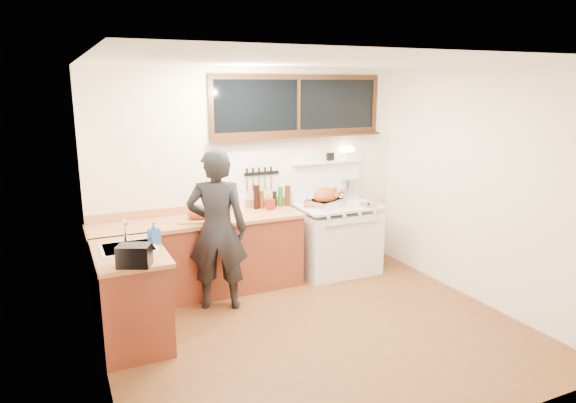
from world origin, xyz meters
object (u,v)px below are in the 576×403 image
vintage_stove (336,237)px  roast_turkey (326,199)px  man (217,230)px  cutting_board (198,216)px

vintage_stove → roast_turkey: vintage_stove is taller
man → cutting_board: man is taller
man → cutting_board: 0.41m
man → cutting_board: size_ratio=3.49×
vintage_stove → roast_turkey: (-0.20, -0.05, 0.53)m
cutting_board → roast_turkey: (1.62, -0.03, 0.05)m
vintage_stove → man: bearing=-166.5°
man → vintage_stove: bearing=13.5°
vintage_stove → man: size_ratio=0.90×
cutting_board → vintage_stove: bearing=0.6°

